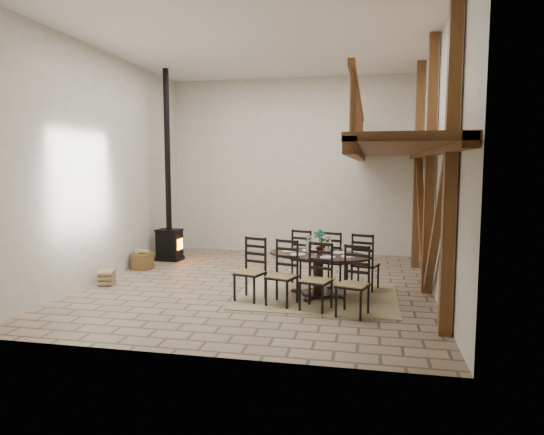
% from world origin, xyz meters
% --- Properties ---
extents(ground, '(8.00, 8.00, 0.00)m').
position_xyz_m(ground, '(0.00, 0.00, 0.00)').
color(ground, '#988165').
rests_on(ground, ground).
extents(room_shell, '(7.02, 8.02, 5.01)m').
position_xyz_m(room_shell, '(1.19, 0.00, 3.01)').
color(room_shell, silver).
rests_on(room_shell, ground).
extents(rug, '(3.00, 2.50, 0.02)m').
position_xyz_m(rug, '(1.30, -0.71, 0.01)').
color(rug, tan).
rests_on(rug, ground).
extents(dining_table, '(2.69, 2.75, 1.29)m').
position_xyz_m(dining_table, '(1.27, -0.80, 0.42)').
color(dining_table, black).
rests_on(dining_table, ground).
extents(wood_stove, '(0.67, 0.53, 5.00)m').
position_xyz_m(wood_stove, '(-2.97, 2.10, 1.13)').
color(wood_stove, black).
rests_on(wood_stove, ground).
extents(log_basket, '(0.57, 0.57, 0.48)m').
position_xyz_m(log_basket, '(-3.18, 0.94, 0.21)').
color(log_basket, brown).
rests_on(log_basket, ground).
extents(log_stack, '(0.41, 0.48, 0.31)m').
position_xyz_m(log_stack, '(-3.18, -0.70, 0.15)').
color(log_stack, '#A07E59').
rests_on(log_stack, ground).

